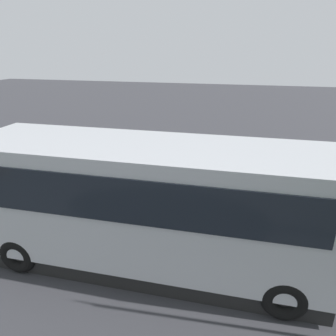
{
  "coord_description": "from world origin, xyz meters",
  "views": [
    {
      "loc": [
        -2.49,
        10.82,
        5.33
      ],
      "look_at": [
        0.16,
        0.16,
        1.1
      ],
      "focal_mm": 33.5,
      "sensor_mm": 36.0,
      "label": 1
    }
  ],
  "objects": [
    {
      "name": "bay_line_a",
      "position": [
        -2.4,
        -0.48,
        0.0
      ],
      "size": [
        0.28,
        4.84,
        0.01
      ],
      "color": "white",
      "rests_on": "ground_plane"
    },
    {
      "name": "spectator_left",
      "position": [
        -0.72,
        1.39,
        1.08
      ],
      "size": [
        0.58,
        0.34,
        1.81
      ],
      "color": "black",
      "rests_on": "ground_plane"
    },
    {
      "name": "parked_motorcycle_silver",
      "position": [
        -2.19,
        2.1,
        0.48
      ],
      "size": [
        2.05,
        0.58,
        0.99
      ],
      "color": "black",
      "rests_on": "ground_plane"
    },
    {
      "name": "spectator_far_left",
      "position": [
        -1.85,
        1.48,
        1.03
      ],
      "size": [
        0.57,
        0.32,
        1.73
      ],
      "color": "black",
      "rests_on": "ground_plane"
    },
    {
      "name": "bay_line_b",
      "position": [
        0.44,
        -0.48,
        0.0
      ],
      "size": [
        0.24,
        3.83,
        0.01
      ],
      "color": "white",
      "rests_on": "ground_plane"
    },
    {
      "name": "traffic_cone",
      "position": [
        -0.71,
        -2.06,
        0.3
      ],
      "size": [
        0.34,
        0.34,
        0.63
      ],
      "color": "orange",
      "rests_on": "ground_plane"
    },
    {
      "name": "stunt_motorcycle",
      "position": [
        1.34,
        -1.57,
        1.05
      ],
      "size": [
        1.86,
        0.75,
        1.88
      ],
      "color": "black",
      "rests_on": "ground_plane"
    },
    {
      "name": "bay_line_c",
      "position": [
        3.29,
        -0.48,
        0.0
      ],
      "size": [
        0.23,
        3.57,
        0.01
      ],
      "color": "white",
      "rests_on": "ground_plane"
    },
    {
      "name": "spectator_centre",
      "position": [
        0.19,
        1.21,
        1.09
      ],
      "size": [
        0.58,
        0.35,
        1.82
      ],
      "color": "black",
      "rests_on": "ground_plane"
    },
    {
      "name": "spectator_right",
      "position": [
        1.45,
        1.38,
        1.01
      ],
      "size": [
        0.57,
        0.39,
        1.71
      ],
      "color": "black",
      "rests_on": "ground_plane"
    },
    {
      "name": "tour_bus",
      "position": [
        -0.43,
        4.25,
        1.64
      ],
      "size": [
        9.04,
        2.64,
        3.25
      ],
      "color": "#B7BABF",
      "rests_on": "ground_plane"
    },
    {
      "name": "ground_plane",
      "position": [
        0.0,
        0.0,
        0.0
      ],
      "size": [
        80.0,
        80.0,
        0.0
      ],
      "primitive_type": "plane",
      "color": "#38383D"
    }
  ]
}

